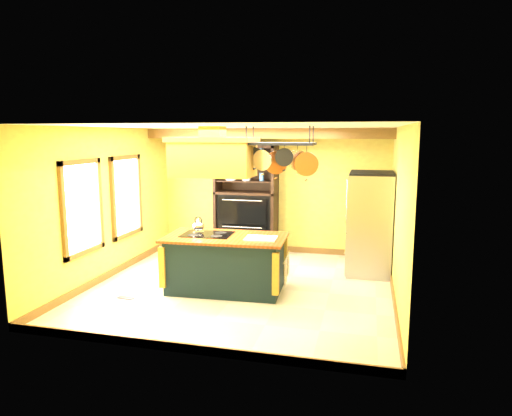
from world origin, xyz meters
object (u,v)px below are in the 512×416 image
at_px(pot_rack, 281,152).
at_px(refrigerator, 369,225).
at_px(hutch, 247,212).
at_px(range_hood, 213,155).
at_px(kitchen_island, 226,263).

relative_size(pot_rack, refrigerator, 0.63).
xyz_separation_m(refrigerator, hutch, (-2.61, 0.92, -0.00)).
relative_size(range_hood, pot_rack, 1.17).
bearing_deg(hutch, pot_rack, -63.69).
bearing_deg(kitchen_island, hutch, 94.22).
bearing_deg(range_hood, hutch, 92.54).
relative_size(kitchen_island, pot_rack, 1.72).
xyz_separation_m(range_hood, refrigerator, (2.50, 1.55, -1.33)).
height_order(range_hood, pot_rack, same).
bearing_deg(range_hood, pot_rack, 0.00).
height_order(kitchen_island, pot_rack, pot_rack).
bearing_deg(refrigerator, kitchen_island, -145.94).
bearing_deg(hutch, kitchen_island, -82.91).
height_order(pot_rack, refrigerator, pot_rack).
distance_m(pot_rack, hutch, 3.10).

